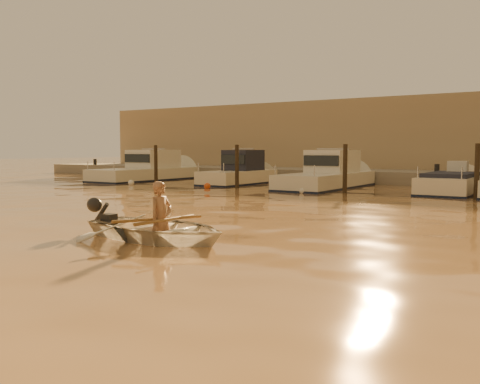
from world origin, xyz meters
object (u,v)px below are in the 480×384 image
Objects in this scene: dinghy at (158,229)px; person at (161,218)px; moored_boat_3 at (452,188)px; moored_boat_0 at (145,169)px; waterfront_building at (431,139)px; moored_boat_1 at (238,172)px; moored_boat_2 at (327,175)px.

person is (0.10, -0.01, 0.22)m from dinghy.
moored_boat_0 is at bearing 180.00° from moored_boat_3.
waterfront_building is (-3.54, 11.00, 2.17)m from moored_boat_3.
moored_boat_2 is (4.90, 0.00, 0.00)m from moored_boat_1.
person is 15.12m from moored_boat_3.
person is at bearing -90.00° from dinghy.
waterfront_building is (-1.11, 25.92, 1.97)m from person.
moored_boat_3 reaches higher than dinghy.
moored_boat_1 is at bearing 180.00° from moored_boat_2.
moored_boat_1 is 10.44m from moored_boat_3.
person is 0.19× the size of moored_boat_0.
moored_boat_2 is (11.32, 0.00, 0.00)m from moored_boat_0.
person is 0.19× the size of moored_boat_2.
person is 0.03× the size of waterfront_building.
moored_boat_0 is at bearing 47.58° from person.
dinghy is at bearing -46.17° from moored_boat_0.
moored_boat_2 is 11.32m from waterfront_building.
moored_boat_2 is 5.54m from moored_boat_3.
moored_boat_3 is at bearing 0.00° from moored_boat_0.
moored_boat_1 is 13.10m from waterfront_building.
moored_boat_0 reaches higher than moored_boat_3.
moored_boat_2 is at bearing 15.31° from person.
moored_boat_3 is 11.76m from waterfront_building.
moored_boat_2 reaches higher than moored_boat_3.
moored_boat_0 and moored_boat_1 have the same top height.
dinghy is at bearing 90.00° from person.
moored_boat_0 is 17.36m from waterfront_building.
waterfront_building reaches higher than moored_boat_1.
waterfront_building is at bearing 39.58° from moored_boat_0.
dinghy is 20.68m from moored_boat_0.
dinghy is 0.43× the size of moored_boat_2.
moored_boat_1 reaches higher than person.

